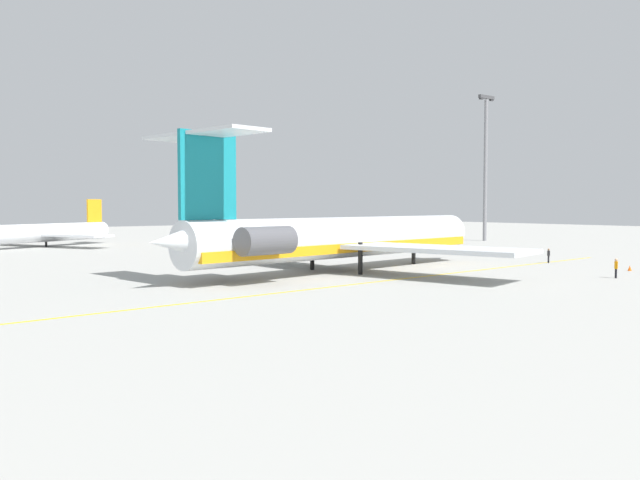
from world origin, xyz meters
name	(u,v)px	position (x,y,z in m)	size (l,w,h in m)	color
ground	(458,281)	(0.00, 0.00, 0.00)	(325.80, 325.80, 0.00)	#9E9E99
main_jetliner	(336,237)	(-3.77, 12.47, 3.47)	(43.69, 38.72, 12.74)	silver
airliner_far_left	(42,233)	(-16.26, 71.59, 2.27)	(24.32, 24.57, 7.70)	silver
airliner_mid_left	(270,227)	(28.94, 74.50, 2.27)	(25.77, 25.65, 7.72)	white
ground_crew_near_nose	(359,244)	(15.63, 31.34, 1.16)	(0.36, 0.34, 1.83)	black
ground_crew_near_tail	(549,254)	(22.16, 5.46, 1.07)	(0.27, 0.42, 1.68)	black
ground_crew_portside	(330,243)	(15.01, 37.07, 1.15)	(0.29, 0.45, 1.81)	black
ground_crew_starboard	(616,266)	(13.05, -7.47, 1.16)	(0.29, 0.42, 1.83)	black
safety_cone_nose	(630,268)	(20.70, -4.84, 0.28)	(0.40, 0.40, 0.55)	#EA590F
taxiway_centreline	(404,279)	(-2.55, 4.09, 0.00)	(72.13, 0.36, 0.01)	gold
light_mast	(486,162)	(54.61, 40.25, 14.74)	(4.00, 0.70, 27.04)	slate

